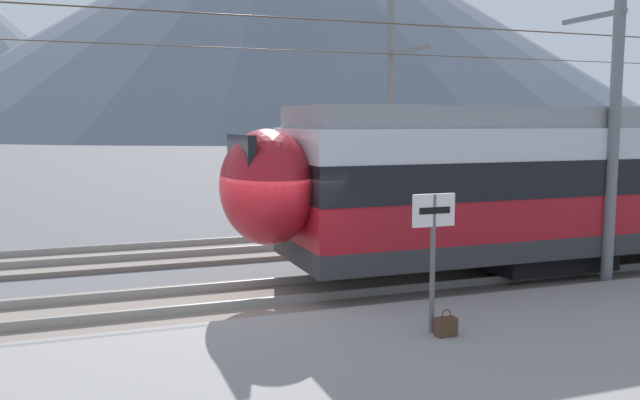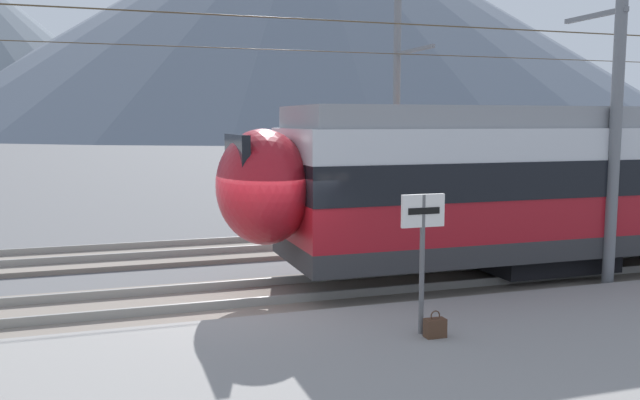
{
  "view_description": "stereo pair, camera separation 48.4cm",
  "coord_description": "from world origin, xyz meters",
  "px_view_note": "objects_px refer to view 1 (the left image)",
  "views": [
    {
      "loc": [
        -3.16,
        -11.52,
        3.55
      ],
      "look_at": [
        2.07,
        2.94,
        1.71
      ],
      "focal_mm": 37.24,
      "sensor_mm": 36.0,
      "label": 1
    },
    {
      "loc": [
        -2.7,
        -11.67,
        3.55
      ],
      "look_at": [
        2.07,
        2.94,
        1.71
      ],
      "focal_mm": 37.24,
      "sensor_mm": 36.0,
      "label": 2
    }
  ],
  "objects_px": {
    "platform_sign": "(433,231)",
    "catenary_mast_mid": "(611,113)",
    "handbag_near_sign": "(446,326)",
    "catenary_mast_far_side": "(392,97)"
  },
  "relations": [
    {
      "from": "catenary_mast_mid",
      "to": "platform_sign",
      "type": "relative_size",
      "value": 19.64
    },
    {
      "from": "catenary_mast_far_side",
      "to": "handbag_near_sign",
      "type": "distance_m",
      "value": 12.63
    },
    {
      "from": "platform_sign",
      "to": "catenary_mast_mid",
      "type": "bearing_deg",
      "value": 22.21
    },
    {
      "from": "catenary_mast_far_side",
      "to": "platform_sign",
      "type": "height_order",
      "value": "catenary_mast_far_side"
    },
    {
      "from": "handbag_near_sign",
      "to": "platform_sign",
      "type": "bearing_deg",
      "value": 118.34
    },
    {
      "from": "platform_sign",
      "to": "handbag_near_sign",
      "type": "distance_m",
      "value": 1.46
    },
    {
      "from": "handbag_near_sign",
      "to": "catenary_mast_mid",
      "type": "bearing_deg",
      "value": 24.77
    },
    {
      "from": "catenary_mast_mid",
      "to": "platform_sign",
      "type": "height_order",
      "value": "catenary_mast_mid"
    },
    {
      "from": "catenary_mast_mid",
      "to": "catenary_mast_far_side",
      "type": "xyz_separation_m",
      "value": [
        -0.75,
        8.73,
        0.59
      ]
    },
    {
      "from": "platform_sign",
      "to": "handbag_near_sign",
      "type": "height_order",
      "value": "platform_sign"
    }
  ]
}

